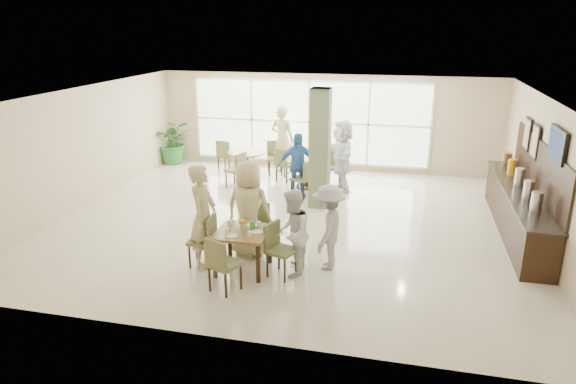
% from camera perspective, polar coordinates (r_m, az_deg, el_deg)
% --- Properties ---
extents(ground, '(10.00, 10.00, 0.00)m').
position_cam_1_polar(ground, '(11.35, 0.40, -3.35)').
color(ground, beige).
rests_on(ground, ground).
extents(room_shell, '(10.00, 10.00, 10.00)m').
position_cam_1_polar(room_shell, '(10.83, 0.42, 5.05)').
color(room_shell, white).
rests_on(room_shell, ground).
extents(window_bank, '(7.00, 0.04, 7.00)m').
position_cam_1_polar(window_bank, '(15.27, 2.31, 7.76)').
color(window_bank, silver).
rests_on(window_bank, ground).
extents(column, '(0.45, 0.45, 2.80)m').
position_cam_1_polar(column, '(11.98, 3.57, 4.81)').
color(column, '#616F4D').
rests_on(column, ground).
extents(main_table, '(0.92, 0.92, 0.75)m').
position_cam_1_polar(main_table, '(9.00, -5.05, -4.90)').
color(main_table, brown).
rests_on(main_table, ground).
extents(round_table_left, '(1.07, 1.07, 0.75)m').
position_cam_1_polar(round_table_left, '(14.50, -4.62, 3.78)').
color(round_table_left, brown).
rests_on(round_table_left, ground).
extents(round_table_right, '(1.11, 1.11, 0.75)m').
position_cam_1_polar(round_table_right, '(13.62, 2.11, 2.91)').
color(round_table_right, brown).
rests_on(round_table_right, ground).
extents(chairs_main_table, '(2.02, 2.09, 0.95)m').
position_cam_1_polar(chairs_main_table, '(9.08, -5.26, -5.90)').
color(chairs_main_table, '#4E5A31').
rests_on(chairs_main_table, ground).
extents(chairs_table_left, '(2.02, 2.01, 0.95)m').
position_cam_1_polar(chairs_table_left, '(14.57, -4.70, 3.47)').
color(chairs_table_left, '#4E5A31').
rests_on(chairs_table_left, ground).
extents(chairs_table_right, '(1.89, 1.83, 0.95)m').
position_cam_1_polar(chairs_table_right, '(13.64, 2.08, 2.49)').
color(chairs_table_right, '#4E5A31').
rests_on(chairs_table_right, ground).
extents(tabletop_clutter, '(0.71, 0.75, 0.21)m').
position_cam_1_polar(tabletop_clutter, '(8.93, -4.93, -3.97)').
color(tabletop_clutter, white).
rests_on(tabletop_clutter, main_table).
extents(buffet_counter, '(0.64, 4.70, 1.95)m').
position_cam_1_polar(buffet_counter, '(11.63, 24.22, -1.58)').
color(buffet_counter, black).
rests_on(buffet_counter, ground).
extents(wall_tv, '(0.06, 1.00, 0.58)m').
position_cam_1_polar(wall_tv, '(10.24, 27.75, 4.72)').
color(wall_tv, black).
rests_on(wall_tv, ground).
extents(framed_art_a, '(0.05, 0.55, 0.70)m').
position_cam_1_polar(framed_art_a, '(11.82, 25.79, 5.07)').
color(framed_art_a, black).
rests_on(framed_art_a, ground).
extents(framed_art_b, '(0.05, 0.55, 0.70)m').
position_cam_1_polar(framed_art_b, '(12.59, 25.07, 5.88)').
color(framed_art_b, black).
rests_on(framed_art_b, ground).
extents(potted_plant, '(1.58, 1.58, 1.37)m').
position_cam_1_polar(potted_plant, '(16.37, -12.62, 5.49)').
color(potted_plant, '#2B6C2D').
rests_on(potted_plant, ground).
extents(teen_left, '(0.48, 0.70, 1.87)m').
position_cam_1_polar(teen_left, '(9.21, -9.41, -2.62)').
color(teen_left, '#C6B884').
rests_on(teen_left, ground).
extents(teen_far, '(0.95, 0.60, 1.84)m').
position_cam_1_polar(teen_far, '(9.53, -4.38, -1.81)').
color(teen_far, '#C6B884').
rests_on(teen_far, ground).
extents(teen_right, '(0.64, 0.79, 1.53)m').
position_cam_1_polar(teen_right, '(8.80, 0.49, -4.56)').
color(teen_right, white).
rests_on(teen_right, ground).
extents(teen_standing, '(0.64, 1.03, 1.54)m').
position_cam_1_polar(teen_standing, '(9.05, 4.48, -3.93)').
color(teen_standing, '#ADACAF').
rests_on(teen_standing, ground).
extents(adult_a, '(1.10, 0.88, 1.63)m').
position_cam_1_polar(adult_a, '(12.78, 1.03, 3.01)').
color(adult_a, '#3D75B9').
rests_on(adult_a, ground).
extents(adult_b, '(1.32, 1.88, 1.86)m').
position_cam_1_polar(adult_b, '(13.30, 6.04, 4.03)').
color(adult_b, white).
rests_on(adult_b, ground).
extents(adult_standing, '(0.81, 0.63, 1.97)m').
position_cam_1_polar(adult_standing, '(14.84, -0.63, 5.84)').
color(adult_standing, '#C6B884').
rests_on(adult_standing, ground).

